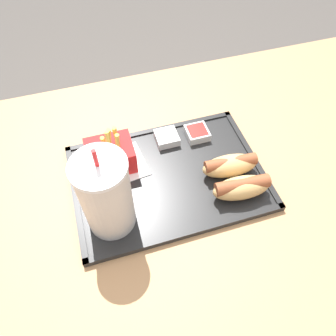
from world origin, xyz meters
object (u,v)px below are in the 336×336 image
Objects in this scene: soda_cup at (106,195)px; hot_dog_far at (242,187)px; sauce_cup_ketchup at (197,133)px; hot_dog_near at (230,165)px; fries_carton at (111,155)px; sauce_cup_mayo at (167,137)px.

hot_dog_far is at bearing 175.79° from soda_cup.
hot_dog_near is at bearing 103.61° from sauce_cup_ketchup.
soda_cup is at bearing 8.44° from hot_dog_near.
sauce_cup_ketchup is at bearing -172.90° from fries_carton.
soda_cup is at bearing 78.74° from fries_carton.
hot_dog_far is 0.21m from sauce_cup_mayo.
fries_carton reaches higher than sauce_cup_ketchup.
sauce_cup_mayo is (-0.16, -0.17, -0.08)m from soda_cup.
soda_cup is 0.29m from sauce_cup_ketchup.
fries_carton is (0.24, -0.09, 0.01)m from hot_dog_near.
sauce_cup_mayo is at bearing -134.09° from soda_cup.
hot_dog_far is 1.07× the size of fries_carton.
hot_dog_near is at bearing -90.00° from hot_dog_far.
sauce_cup_ketchup is at bearing -76.39° from hot_dog_near.
hot_dog_near is 2.43× the size of sauce_cup_ketchup.
fries_carton is (0.24, -0.15, 0.01)m from hot_dog_far.
soda_cup is at bearing 45.91° from sauce_cup_mayo.
fries_carton is at bearing -32.95° from hot_dog_far.
hot_dog_near reaches higher than sauce_cup_ketchup.
hot_dog_far is 0.28m from fries_carton.
hot_dog_near is (0.00, -0.06, -0.00)m from hot_dog_far.
hot_dog_near reaches higher than sauce_cup_mayo.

